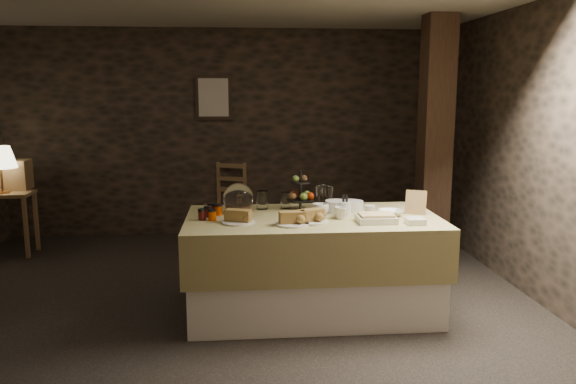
{
  "coord_description": "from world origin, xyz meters",
  "views": [
    {
      "loc": [
        0.17,
        -4.69,
        1.82
      ],
      "look_at": [
        0.59,
        0.2,
        0.94
      ],
      "focal_mm": 35.0,
      "sensor_mm": 36.0,
      "label": 1
    }
  ],
  "objects": [
    {
      "name": "cup_b",
      "position": [
        0.97,
        -0.35,
        0.86
      ],
      "size": [
        0.11,
        0.11,
        0.1
      ],
      "primitive_type": "imported",
      "rotation": [
        0.0,
        0.0,
        -0.09
      ],
      "color": "silver",
      "rests_on": "buffet_table"
    },
    {
      "name": "mug_c",
      "position": [
        0.81,
        -0.19,
        0.86
      ],
      "size": [
        0.09,
        0.09,
        0.09
      ],
      "primitive_type": "cylinder",
      "color": "silver",
      "rests_on": "buffet_table"
    },
    {
      "name": "bowl",
      "position": [
        1.4,
        -0.27,
        0.84
      ],
      "size": [
        0.2,
        0.2,
        0.05
      ],
      "primitive_type": "imported",
      "rotation": [
        0.0,
        0.0,
        -0.03
      ],
      "color": "silver",
      "rests_on": "buffet_table"
    },
    {
      "name": "fruit_stand",
      "position": [
        0.69,
        0.02,
        0.95
      ],
      "size": [
        0.24,
        0.24,
        0.34
      ],
      "rotation": [
        0.0,
        0.0,
        -0.31
      ],
      "color": "black",
      "rests_on": "buffet_table"
    },
    {
      "name": "plate_stack_b",
      "position": [
        1.12,
        -0.05,
        0.86
      ],
      "size": [
        0.2,
        0.2,
        0.08
      ],
      "primitive_type": "cylinder",
      "color": "silver",
      "rests_on": "buffet_table"
    },
    {
      "name": "cutlery_holder",
      "position": [
        1.02,
        -0.27,
        0.88
      ],
      "size": [
        0.1,
        0.1,
        0.12
      ],
      "primitive_type": "cylinder",
      "color": "silver",
      "rests_on": "buffet_table"
    },
    {
      "name": "jam_jars",
      "position": [
        -0.08,
        -0.2,
        0.85
      ],
      "size": [
        0.18,
        0.32,
        0.07
      ],
      "color": "#551514",
      "rests_on": "buffet_table"
    },
    {
      "name": "bread_platter_left",
      "position": [
        0.15,
        -0.42,
        0.85
      ],
      "size": [
        0.26,
        0.26,
        0.11
      ],
      "color": "silver",
      "rests_on": "buffet_table"
    },
    {
      "name": "storage_jar_b",
      "position": [
        0.56,
        0.11,
        0.89
      ],
      "size": [
        0.09,
        0.09,
        0.14
      ],
      "primitive_type": "cylinder",
      "color": "white",
      "rests_on": "buffet_table"
    },
    {
      "name": "wine_rack",
      "position": [
        -2.45,
        1.88,
        0.89
      ],
      "size": [
        0.42,
        0.26,
        0.34
      ],
      "primitive_type": "cube",
      "color": "brown",
      "rests_on": "console_table"
    },
    {
      "name": "buffet_table",
      "position": [
        0.76,
        -0.25,
        0.47
      ],
      "size": [
        2.06,
        1.09,
        0.82
      ],
      "color": "white",
      "rests_on": "ground_plane"
    },
    {
      "name": "timber_column",
      "position": [
        2.22,
        1.06,
        1.3
      ],
      "size": [
        0.3,
        0.3,
        2.6
      ],
      "primitive_type": "cube",
      "color": "black",
      "rests_on": "ground_plane"
    },
    {
      "name": "mug_d",
      "position": [
        1.22,
        -0.28,
        0.86
      ],
      "size": [
        0.08,
        0.08,
        0.09
      ],
      "primitive_type": "cylinder",
      "color": "silver",
      "rests_on": "buffet_table"
    },
    {
      "name": "framed_picture",
      "position": [
        -0.15,
        2.47,
        1.75
      ],
      "size": [
        0.45,
        0.04,
        0.55
      ],
      "color": "#32241B",
      "rests_on": "room_shell"
    },
    {
      "name": "tart_dish",
      "position": [
        1.22,
        -0.49,
        0.85
      ],
      "size": [
        0.3,
        0.22,
        0.07
      ],
      "color": "silver",
      "rests_on": "buffet_table"
    },
    {
      "name": "cake_dome",
      "position": [
        0.15,
        -0.03,
        0.92
      ],
      "size": [
        0.26,
        0.26,
        0.26
      ],
      "color": "brown",
      "rests_on": "buffet_table"
    },
    {
      "name": "menu_frame",
      "position": [
        1.62,
        -0.23,
        0.91
      ],
      "size": [
        0.18,
        0.13,
        0.22
      ],
      "primitive_type": "cube",
      "rotation": [
        -0.24,
        0.0,
        -0.44
      ],
      "color": "brown",
      "rests_on": "buffet_table"
    },
    {
      "name": "square_dish",
      "position": [
        1.51,
        -0.57,
        0.84
      ],
      "size": [
        0.14,
        0.14,
        0.04
      ],
      "primitive_type": "cube",
      "color": "silver",
      "rests_on": "buffet_table"
    },
    {
      "name": "table_lamp",
      "position": [
        -2.45,
        1.65,
        1.11
      ],
      "size": [
        0.35,
        0.35,
        0.52
      ],
      "color": "#B97F40",
      "rests_on": "console_table"
    },
    {
      "name": "room_shell",
      "position": [
        0.0,
        0.0,
        1.56
      ],
      "size": [
        5.52,
        5.02,
        2.6
      ],
      "color": "black",
      "rests_on": "ground"
    },
    {
      "name": "storage_jar_a",
      "position": [
        0.36,
        0.08,
        0.9
      ],
      "size": [
        0.1,
        0.1,
        0.16
      ],
      "primitive_type": "cylinder",
      "color": "white",
      "rests_on": "buffet_table"
    },
    {
      "name": "chair",
      "position": [
        -0.02,
        2.31,
        0.41
      ],
      "size": [
        0.57,
        0.56,
        0.73
      ],
      "rotation": [
        0.0,
        0.0,
        -0.44
      ],
      "color": "brown",
      "rests_on": "ground_plane"
    },
    {
      "name": "console_table",
      "position": [
        -2.5,
        1.7,
        0.59
      ],
      "size": [
        0.67,
        0.38,
        0.72
      ],
      "color": "brown",
      "rests_on": "ground_plane"
    },
    {
      "name": "plate_stack_a",
      "position": [
        0.98,
        -0.1,
        0.87
      ],
      "size": [
        0.19,
        0.19,
        0.1
      ],
      "primitive_type": "cylinder",
      "color": "silver",
      "rests_on": "buffet_table"
    },
    {
      "name": "ground_plane",
      "position": [
        0.0,
        0.0,
        0.0
      ],
      "size": [
        5.5,
        5.0,
        0.01
      ],
      "primitive_type": "cube",
      "color": "black",
      "rests_on": "ground"
    },
    {
      "name": "cup_a",
      "position": [
        0.83,
        -0.22,
        0.87
      ],
      "size": [
        0.14,
        0.14,
        0.1
      ],
      "primitive_type": "imported",
      "rotation": [
        0.0,
        0.0,
        -0.1
      ],
      "color": "silver",
      "rests_on": "buffet_table"
    },
    {
      "name": "bread_platter_right",
      "position": [
        0.72,
        -0.45,
        0.85
      ],
      "size": [
        0.26,
        0.26,
        0.11
      ],
      "color": "silver",
      "rests_on": "buffet_table"
    },
    {
      "name": "bread_platter_center",
      "position": [
        0.56,
        -0.52,
        0.85
      ],
      "size": [
        0.26,
        0.26,
        0.11
      ],
      "color": "silver",
      "rests_on": "buffet_table"
    }
  ]
}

